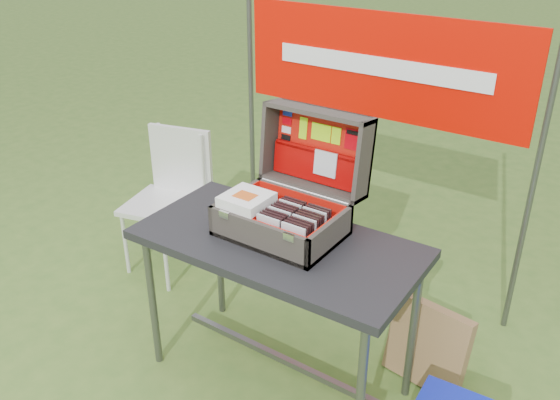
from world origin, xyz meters
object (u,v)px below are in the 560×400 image
Objects in this scene: cardboard_box at (427,345)px; chair at (162,206)px; table at (278,312)px; suitcase at (289,179)px.

chair is at bearing -171.89° from cardboard_box.
cardboard_box is (0.59, 0.39, -0.18)m from table.
table is at bearing -138.57° from cardboard_box.
chair reaches higher than table.
suitcase is (-0.02, 0.11, 0.63)m from table.
suitcase is at bearing -147.03° from cardboard_box.
table is 1.40× the size of chair.
chair is 1.71m from cardboard_box.
suitcase reaches higher than table.
suitcase is 1.05m from cardboard_box.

